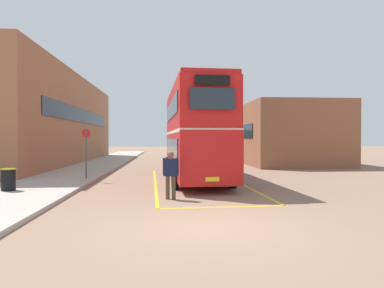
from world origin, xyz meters
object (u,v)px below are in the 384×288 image
Objects in this scene: pedestrian_boarding at (171,172)px; litter_bin at (8,179)px; single_deck_bus at (206,143)px; bus_stop_sign at (86,148)px; double_decker_bus at (195,131)px.

litter_bin is (-6.18, 1.54, -0.41)m from pedestrian_boarding.
single_deck_bus reaches higher than bus_stop_sign.
single_deck_bus is 25.75m from pedestrian_boarding.
bus_stop_sign reaches higher than litter_bin.
double_decker_bus reaches higher than bus_stop_sign.
litter_bin is 4.40m from bus_stop_sign.
pedestrian_boarding is at bearing -51.92° from bus_stop_sign.
litter_bin is (-7.48, -4.02, -1.95)m from double_decker_bus.
pedestrian_boarding is at bearing -99.55° from single_deck_bus.
double_decker_bus is at bearing 28.26° from litter_bin.
double_decker_bus is 8.71m from litter_bin.
double_decker_bus is 6.09× the size of pedestrian_boarding.
bus_stop_sign is at bearing 128.08° from pedestrian_boarding.
single_deck_bus is 21.79m from bus_stop_sign.
double_decker_bus is at bearing -98.52° from single_deck_bus.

